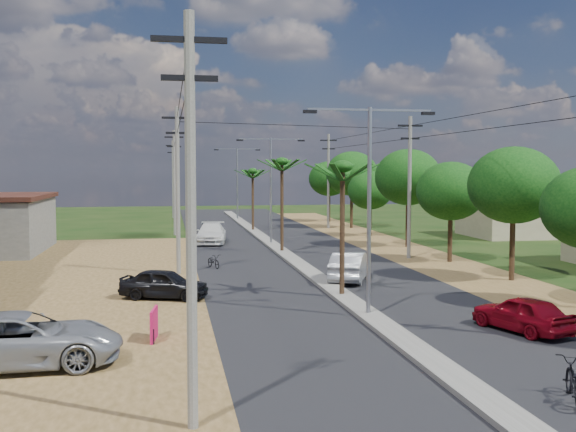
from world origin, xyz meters
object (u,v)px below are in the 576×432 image
Objects in this scene: car_parked_silver at (22,341)px; car_red_near at (522,315)px; car_parked_dark at (164,285)px; moto_rider_east at (573,383)px; car_silver_mid at (350,267)px; car_white_far at (211,234)px; roadside_sign at (154,325)px.

car_red_near is at bearing -88.30° from car_parked_silver.
car_parked_dark is 1.96× the size of moto_rider_east.
car_silver_mid is 18.15m from moto_rider_east.
moto_rider_east is (-2.42, -6.75, -0.12)m from car_red_near.
car_white_far is (-8.91, 29.95, 0.12)m from car_red_near.
car_parked_silver reaches higher than roadside_sign.
car_parked_dark reaches higher than moto_rider_east.
car_red_near is 14.81m from car_parked_dark.
car_parked_dark is at bearing -52.15° from car_red_near.
car_silver_mid is 2.29× the size of moto_rider_east.
car_silver_mid is 3.44× the size of roadside_sign.
car_white_far is (-5.84, 18.57, 0.02)m from car_silver_mid.
car_parked_dark is at bearing -25.27° from car_parked_silver.
car_white_far reaches higher than car_parked_dark.
roadside_sign is at bearing -14.42° from moto_rider_east.
car_red_near is 12.62m from roadside_sign.
moto_rider_east is 12.81m from roadside_sign.
car_parked_dark is at bearing -92.15° from car_white_far.
car_silver_mid is at bearing -52.31° from car_parked_dark.
roadside_sign is (3.64, 2.44, -0.24)m from car_parked_silver.
car_silver_mid reaches higher than car_parked_dark.
car_parked_dark is 7.21m from roadside_sign.
car_parked_silver reaches higher than car_silver_mid.
roadside_sign is at bearing 70.80° from car_silver_mid.
car_silver_mid is at bearing -65.84° from car_white_far.
car_parked_silver is at bearing 176.88° from car_parked_dark.
car_parked_dark is at bearing 42.12° from car_silver_mid.
roadside_sign is at bearing -163.24° from car_parked_dark.
roadside_sign is (-0.28, -7.20, -0.11)m from car_parked_dark.
car_silver_mid reaches higher than roadside_sign.
car_parked_silver is (-13.14, -12.75, 0.04)m from car_silver_mid.
roadside_sign is at bearing -23.07° from car_red_near.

